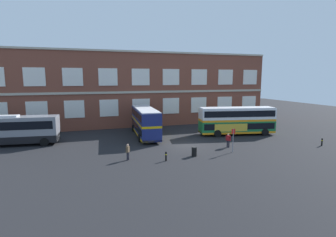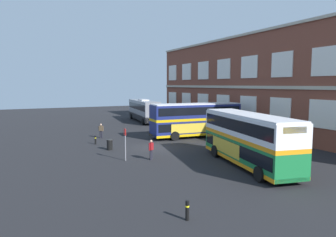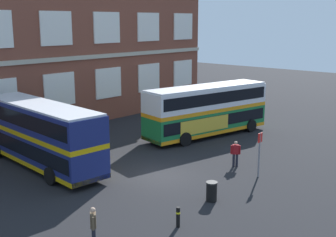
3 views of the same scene
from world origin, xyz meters
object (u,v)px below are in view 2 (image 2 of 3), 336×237
waiting_passenger (151,149)px  bus_stand_flag (125,141)px  touring_coach (144,110)px  safety_bollard_east (187,210)px  double_decker_near (196,119)px  safety_bollard_west (95,140)px  second_passenger (101,130)px  station_litter_bin (110,145)px  double_decker_middle (248,139)px

waiting_passenger → bus_stand_flag: bus_stand_flag is taller
waiting_passenger → bus_stand_flag: 2.27m
touring_coach → safety_bollard_east: touring_coach is taller
touring_coach → bus_stand_flag: size_ratio=4.53×
double_decker_near → touring_coach: (-17.51, 0.08, -0.24)m
double_decker_near → waiting_passenger: 12.36m
bus_stand_flag → safety_bollard_west: (-8.15, -0.67, -1.14)m
touring_coach → safety_bollard_west: 20.74m
second_passenger → bus_stand_flag: size_ratio=0.63×
station_litter_bin → second_passenger: bearing=173.0°
double_decker_near → safety_bollard_west: bearing=-93.3°
double_decker_middle → waiting_passenger: double_decker_middle is taller
double_decker_middle → safety_bollard_west: (-13.83, -8.78, -1.66)m
station_litter_bin → safety_bollard_west: station_litter_bin is taller
waiting_passenger → station_litter_bin: 5.83m
double_decker_near → station_litter_bin: size_ratio=10.83×
touring_coach → safety_bollard_west: bearing=-35.6°
waiting_passenger → station_litter_bin: waiting_passenger is taller
double_decker_near → safety_bollard_west: 12.11m
touring_coach → station_litter_bin: 23.25m
touring_coach → waiting_passenger: (25.61, -9.33, -0.98)m
double_decker_near → safety_bollard_west: size_ratio=11.74×
second_passenger → touring_coach: bearing=141.3°
bus_stand_flag → station_litter_bin: bearing=-179.4°
double_decker_middle → waiting_passenger: 7.96m
double_decker_middle → bus_stand_flag: size_ratio=4.18×
waiting_passenger → bus_stand_flag: bearing=-107.4°
double_decker_near → second_passenger: 11.42m
safety_bollard_west → double_decker_near: bearing=86.7°
safety_bollard_west → safety_bollard_east: size_ratio=1.00×
waiting_passenger → station_litter_bin: (-5.42, -2.11, -0.41)m
double_decker_near → touring_coach: double_decker_near is taller
bus_stand_flag → safety_bollard_west: 8.26m
second_passenger → safety_bollard_west: 3.93m
second_passenger → waiting_passenger: bearing=5.8°
waiting_passenger → safety_bollard_east: size_ratio=1.79×
touring_coach → safety_bollard_east: bearing=-18.4°
double_decker_middle → safety_bollard_east: size_ratio=11.88×
station_litter_bin → bus_stand_flag: bearing=0.6°
double_decker_near → waiting_passenger: double_decker_near is taller
bus_stand_flag → safety_bollard_west: size_ratio=2.84×
second_passenger → station_litter_bin: bearing=-7.0°
station_litter_bin → double_decker_near: bearing=103.3°
touring_coach → safety_bollard_east: (37.09, -12.31, -1.42)m
double_decker_middle → touring_coach: 30.82m
double_decker_middle → waiting_passenger: bearing=-129.7°
double_decker_near → safety_bollard_east: (19.58, -12.23, -1.66)m
bus_stand_flag → safety_bollard_east: bearing=-4.4°
station_litter_bin → safety_bollard_east: 16.92m
touring_coach → bus_stand_flag: touring_coach is taller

